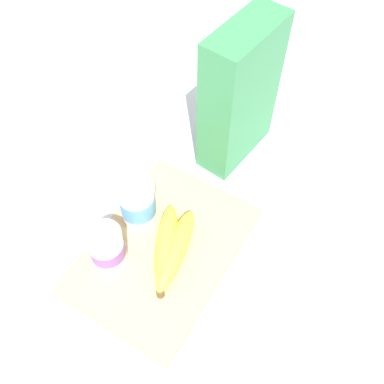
% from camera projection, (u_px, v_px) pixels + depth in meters
% --- Properties ---
extents(ground_plane, '(2.40, 2.40, 0.00)m').
position_uv_depth(ground_plane, '(163.00, 252.00, 0.78)').
color(ground_plane, silver).
extents(cutting_board, '(0.34, 0.24, 0.02)m').
position_uv_depth(cutting_board, '(163.00, 249.00, 0.77)').
color(cutting_board, tan).
rests_on(cutting_board, ground_plane).
extents(cereal_box, '(0.18, 0.09, 0.30)m').
position_uv_depth(cereal_box, '(240.00, 96.00, 0.80)').
color(cereal_box, '#38844C').
rests_on(cereal_box, ground_plane).
extents(yogurt_cup_front, '(0.06, 0.06, 0.09)m').
position_uv_depth(yogurt_cup_front, '(107.00, 248.00, 0.71)').
color(yogurt_cup_front, white).
rests_on(yogurt_cup_front, cutting_board).
extents(yogurt_cup_back, '(0.07, 0.07, 0.09)m').
position_uv_depth(yogurt_cup_back, '(137.00, 203.00, 0.76)').
color(yogurt_cup_back, white).
rests_on(yogurt_cup_back, cutting_board).
extents(banana_bunch, '(0.17, 0.11, 0.04)m').
position_uv_depth(banana_bunch, '(171.00, 247.00, 0.74)').
color(banana_bunch, yellow).
rests_on(banana_bunch, cutting_board).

